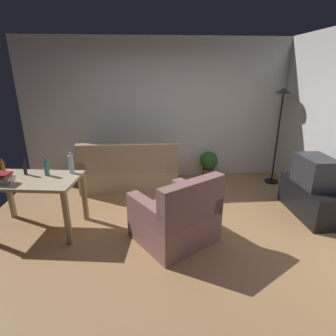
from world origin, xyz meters
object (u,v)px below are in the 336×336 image
tv_stand (309,200)px  tv (315,171)px  potted_plant (209,163)px  bottle_dark (24,166)px  bottle_clear (71,164)px  book_stack (3,178)px  bottle_amber (3,168)px  couch (130,172)px  armchair (177,218)px  torchiere_lamp (281,110)px  bottle_tall (46,168)px  desk (32,186)px

tv_stand → tv: bearing=-90.0°
potted_plant → bottle_dark: bottle_dark is taller
potted_plant → bottle_clear: 2.79m
tv → book_stack: size_ratio=2.42×
tv_stand → tv: (0.00, 0.00, 0.46)m
bottle_amber → book_stack: bearing=-65.0°
couch → armchair: same height
tv → armchair: (-2.09, -0.55, -0.38)m
bottle_clear → bottle_dark: bearing=-178.9°
torchiere_lamp → bottle_tall: bearing=-160.5°
couch → tv: same height
bottle_dark → bottle_clear: 0.61m
torchiere_lamp → bottle_clear: (-3.49, -1.27, -0.52)m
tv_stand → armchair: 2.16m
tv_stand → bottle_tall: 3.85m
couch → tv: bearing=156.1°
desk → couch: bearing=57.6°
desk → bottle_dark: bearing=136.1°
tv → bottle_amber: bearing=89.5°
armchair → bottle_amber: bottle_amber is taller
couch → bottle_amber: bearing=36.9°
bottle_dark → desk: bearing=-51.3°
couch → desk: size_ratio=1.36×
book_stack → potted_plant: bearing=31.8°
bottle_amber → desk: bearing=-25.0°
torchiere_lamp → tv_stand: bearing=-90.0°
potted_plant → desk: bearing=-148.0°
tv → torchiere_lamp: bearing=0.2°
torchiere_lamp → desk: bearing=-160.0°
bottle_dark → torchiere_lamp: bearing=17.4°
bottle_amber → bottle_clear: 0.92m
tv_stand → potted_plant: (-1.23, 1.56, 0.09)m
bottle_clear → book_stack: size_ratio=1.19×
couch → bottle_dark: size_ratio=6.18×
potted_plant → book_stack: (-3.01, -1.87, 0.50)m
desk → potted_plant: (2.74, 1.72, -0.32)m
bottle_amber → book_stack: size_ratio=0.88×
torchiere_lamp → bottle_amber: size_ratio=8.34×
book_stack → torchiere_lamp: bearing=20.7°
bottle_dark → tv_stand: bearing=-0.0°
couch → book_stack: (-1.44, -1.56, 0.52)m
torchiere_lamp → bottle_amber: torchiere_lamp is taller
desk → bottle_dark: 0.31m
bottle_amber → bottle_dark: bottle_dark is taller
desk → bottle_clear: bottle_clear is taller
desk → bottle_clear: bearing=27.1°
armchair → bottle_amber: 2.44m
tv → couch: bearing=66.1°
tv → torchiere_lamp: torchiere_lamp is taller
armchair → bottle_dark: 2.16m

